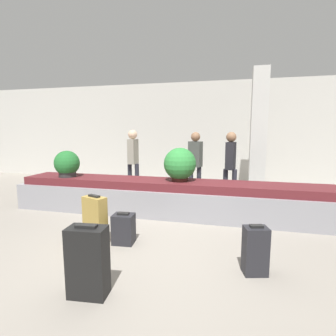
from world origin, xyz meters
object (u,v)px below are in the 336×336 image
Objects in this scene: suitcase_3 at (88,262)px; traveler_1 at (195,159)px; pillar at (258,133)px; traveler_0 at (133,156)px; traveler_2 at (230,161)px; potted_plant_1 at (67,164)px; suitcase_2 at (124,229)px; suitcase_1 at (95,220)px; suitcase_0 at (255,250)px; potted_plant_0 at (180,165)px.

suitcase_3 is 4.26m from traveler_1.
pillar is 5.34m from suitcase_3.
traveler_2 is (2.48, -0.26, -0.03)m from traveler_0.
pillar is 5.71× the size of potted_plant_1.
traveler_2 is at bearing -126.25° from pillar.
suitcase_3 reaches higher than suitcase_2.
suitcase_2 is (0.41, 0.10, -0.13)m from suitcase_1.
pillar is at bearing 70.53° from suitcase_0.
potted_plant_1 is 0.34× the size of traveler_1.
traveler_1 reaches higher than potted_plant_1.
potted_plant_0 is at bearing 108.60° from suitcase_0.
suitcase_2 is 3.15m from traveler_2.
suitcase_0 is 0.35× the size of traveler_0.
potted_plant_0 is 0.39× the size of traveler_0.
potted_plant_1 is (-2.43, -0.12, -0.05)m from potted_plant_0.
traveler_0 is (-0.99, 2.93, 0.78)m from suitcase_2.
suitcase_0 is 1.26× the size of suitcase_2.
potted_plant_0 reaches higher than suitcase_0.
suitcase_0 is 1.06× the size of potted_plant_1.
suitcase_1 is 1.29m from suitcase_3.
suitcase_1 is at bearing -171.67° from suitcase_2.
suitcase_1 is 1.31× the size of potted_plant_1.
suitcase_2 is 0.63× the size of suitcase_3.
traveler_0 is 1.03× the size of traveler_2.
potted_plant_1 is at bearing 138.38° from suitcase_2.
traveler_1 is at bearing 90.87° from suitcase_1.
potted_plant_0 is (-1.60, -2.03, -0.60)m from pillar.
suitcase_1 is at bearing 13.94° from traveler_0.
traveler_1 is (0.48, 4.19, 0.61)m from suitcase_3.
potted_plant_1 is 1.76m from traveler_0.
potted_plant_1 is at bearing -177.26° from potted_plant_0.
traveler_2 reaches higher than suitcase_1.
suitcase_3 is at bearing -43.81° from suitcase_1.
suitcase_1 is 0.44m from suitcase_2.
suitcase_1 is at bearing -120.16° from potted_plant_0.
suitcase_0 is 4.20m from potted_plant_1.
traveler_0 reaches higher than traveler_1.
potted_plant_0 is at bearing -128.30° from pillar.
potted_plant_0 is (0.54, 1.53, 0.78)m from suitcase_2.
suitcase_0 is at bearing 11.78° from suitcase_1.
traveler_2 is at bearing 20.36° from potted_plant_1.
suitcase_0 is at bearing -26.15° from potted_plant_1.
traveler_2 reaches higher than suitcase_0.
pillar is at bearing -137.26° from traveler_1.
suitcase_3 is at bearing 173.10° from traveler_2.
suitcase_2 is 0.84× the size of potted_plant_1.
pillar is 1.96× the size of traveler_1.
suitcase_0 is 0.79× the size of suitcase_3.
potted_plant_0 is at bearing 65.77° from suitcase_2.
suitcase_3 is at bearing -97.67° from potted_plant_0.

